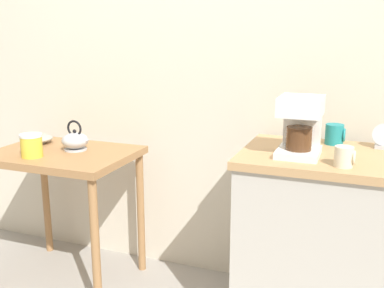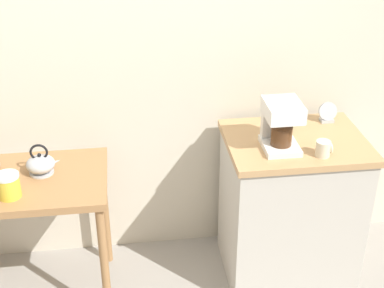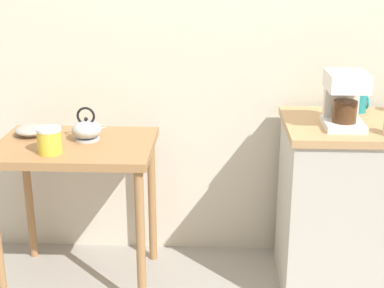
{
  "view_description": "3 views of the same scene",
  "coord_description": "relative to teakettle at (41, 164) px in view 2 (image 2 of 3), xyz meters",
  "views": [
    {
      "loc": [
        0.84,
        -1.99,
        1.41
      ],
      "look_at": [
        0.07,
        0.02,
        0.88
      ],
      "focal_mm": 42.26,
      "sensor_mm": 36.0,
      "label": 1
    },
    {
      "loc": [
        -0.19,
        -2.49,
        2.29
      ],
      "look_at": [
        0.14,
        -0.02,
        0.93
      ],
      "focal_mm": 52.14,
      "sensor_mm": 36.0,
      "label": 2
    },
    {
      "loc": [
        0.0,
        -2.62,
        1.67
      ],
      "look_at": [
        -0.11,
        -0.07,
        0.8
      ],
      "focal_mm": 53.51,
      "sensor_mm": 36.0,
      "label": 3
    }
  ],
  "objects": [
    {
      "name": "ground_plane",
      "position": [
        0.64,
        -0.06,
        -0.83
      ],
      "size": [
        8.0,
        8.0,
        0.0
      ],
      "primitive_type": "plane",
      "color": "gray"
    },
    {
      "name": "back_wall",
      "position": [
        0.74,
        0.38,
        0.57
      ],
      "size": [
        4.4,
        0.1,
        2.8
      ],
      "primitive_type": "cube",
      "color": "beige",
      "rests_on": "ground_plane"
    },
    {
      "name": "wooden_table",
      "position": [
        -0.05,
        -0.05,
        -0.17
      ],
      "size": [
        0.77,
        0.57,
        0.77
      ],
      "color": "#9E7044",
      "rests_on": "ground_plane"
    },
    {
      "name": "kitchen_counter",
      "position": [
        1.35,
        -0.02,
        -0.38
      ],
      "size": [
        0.75,
        0.58,
        0.89
      ],
      "color": "#BCB7AD",
      "rests_on": "ground_plane"
    },
    {
      "name": "teakettle",
      "position": [
        0.0,
        0.0,
        0.0
      ],
      "size": [
        0.18,
        0.15,
        0.17
      ],
      "color": "#B2B5BA",
      "rests_on": "wooden_table"
    },
    {
      "name": "canister_enamel",
      "position": [
        -0.13,
        -0.2,
        0.01
      ],
      "size": [
        0.12,
        0.12,
        0.12
      ],
      "color": "gold",
      "rests_on": "wooden_table"
    },
    {
      "name": "coffee_maker",
      "position": [
        1.23,
        -0.08,
        0.2
      ],
      "size": [
        0.18,
        0.22,
        0.26
      ],
      "color": "white",
      "rests_on": "kitchen_counter"
    },
    {
      "name": "mug_dark_teal",
      "position": [
        1.36,
        0.18,
        0.11
      ],
      "size": [
        0.09,
        0.09,
        0.1
      ],
      "color": "teal",
      "rests_on": "kitchen_counter"
    },
    {
      "name": "mug_small_cream",
      "position": [
        1.43,
        -0.21,
        0.1
      ],
      "size": [
        0.08,
        0.07,
        0.08
      ],
      "color": "beige",
      "rests_on": "kitchen_counter"
    },
    {
      "name": "table_clock",
      "position": [
        1.58,
        0.17,
        0.11
      ],
      "size": [
        0.1,
        0.05,
        0.12
      ],
      "color": "#B2B5BA",
      "rests_on": "kitchen_counter"
    }
  ]
}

